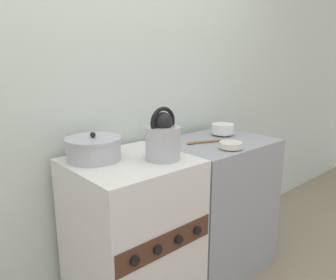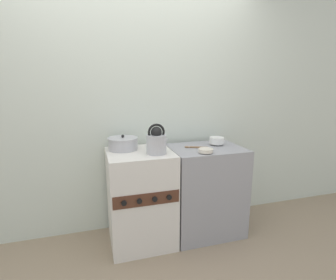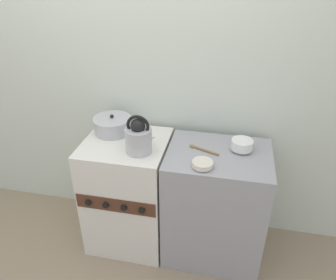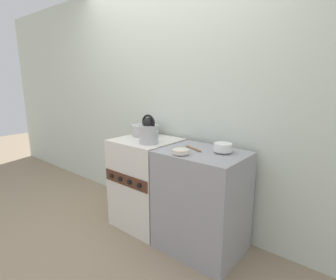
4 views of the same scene
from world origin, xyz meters
name	(u,v)px [view 1 (image 1 of 4)]	position (x,y,z in m)	size (l,w,h in m)	color
wall_back	(92,84)	(0.00, 0.63, 1.25)	(7.00, 0.06, 2.50)	silver
stove	(132,240)	(0.00, 0.28, 0.45)	(0.59, 0.58, 0.89)	silver
counter	(214,206)	(0.66, 0.27, 0.44)	(0.70, 0.55, 0.89)	#99999E
kettle	(163,139)	(0.13, 0.18, 1.00)	(0.22, 0.18, 0.27)	#B2B2B7
cooking_pot	(94,149)	(-0.13, 0.40, 0.95)	(0.28, 0.28, 0.14)	#B2B2B7
enamel_bowl	(223,129)	(0.80, 0.34, 0.93)	(0.14, 0.14, 0.08)	white
small_ceramic_bowl	(230,145)	(0.56, 0.09, 0.91)	(0.13, 0.13, 0.04)	beige
wooden_spoon	(202,142)	(0.54, 0.29, 0.89)	(0.21, 0.11, 0.02)	olive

